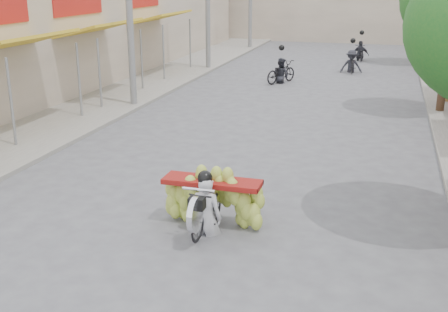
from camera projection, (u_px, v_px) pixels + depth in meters
ground at (123, 300)px, 8.39m from camera, size 120.00×120.00×0.00m
sidewalk_left at (130, 88)px, 23.95m from camera, size 4.00×60.00×0.12m
shophouse_row_left at (7, 17)px, 23.45m from camera, size 9.77×40.00×6.00m
banana_motorbike at (209, 195)px, 10.56m from camera, size 2.20×1.77×2.09m
bg_motorbike_a at (281, 67)px, 25.19m from camera, size 1.42×1.89×1.95m
bg_motorbike_b at (352, 56)px, 27.85m from camera, size 1.13×1.82×1.95m
bg_motorbike_c at (361, 46)px, 31.80m from camera, size 1.04×1.56×1.95m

